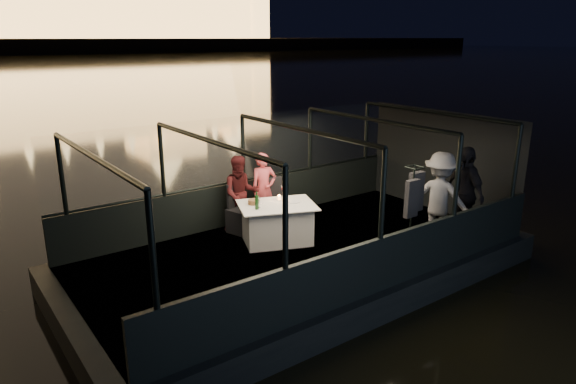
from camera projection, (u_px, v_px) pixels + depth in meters
boat_hull at (300, 274)px, 9.80m from camera, size 8.60×4.40×1.00m
boat_deck at (301, 251)px, 9.66m from camera, size 8.00×4.00×0.04m
gunwale_port at (244, 201)px, 11.07m from camera, size 8.00×0.08×0.90m
gunwale_starboard at (379, 265)px, 7.98m from camera, size 8.00×0.08×0.90m
cabin_glass_port at (243, 149)px, 10.74m from camera, size 8.00×0.02×1.40m
cabin_glass_starboard at (383, 194)px, 7.65m from camera, size 8.00×0.02×1.40m
cabin_roof_glass at (301, 129)px, 8.99m from camera, size 8.00×4.00×0.02m
end_wall_fore at (71, 241)px, 7.06m from camera, size 0.02×4.00×2.30m
end_wall_aft at (441, 162)px, 11.59m from camera, size 0.02×4.00×2.30m
canopy_ribs at (301, 192)px, 9.32m from camera, size 8.00×4.00×2.30m
dining_table_central at (277, 223)px, 9.95m from camera, size 1.74×1.51×0.77m
chair_port_left at (241, 211)px, 10.45m from camera, size 0.58×0.58×0.99m
chair_port_right at (277, 205)px, 10.80m from camera, size 0.57×0.57×1.00m
coat_stand at (412, 210)px, 9.12m from camera, size 0.56×0.49×1.73m
person_woman_coral at (264, 190)px, 10.83m from camera, size 0.62×0.47×1.55m
person_man_maroon at (241, 195)px, 10.48m from camera, size 0.92×0.83×1.57m
passenger_stripe at (439, 200)px, 9.82m from camera, size 1.06×1.33×1.80m
passenger_dark at (463, 197)px, 10.04m from camera, size 0.77×1.18×1.86m
wine_bottle at (257, 202)px, 9.54m from camera, size 0.07×0.07×0.33m
bread_basket at (254, 202)px, 9.87m from camera, size 0.27×0.27×0.09m
amber_candle at (279, 198)px, 10.14m from camera, size 0.06×0.06×0.09m
plate_near at (294, 201)px, 10.01m from camera, size 0.32×0.32×0.02m
plate_far at (257, 203)px, 9.92m from camera, size 0.23×0.23×0.01m
wine_glass_white at (259, 203)px, 9.64m from camera, size 0.08×0.08×0.18m
wine_glass_red at (282, 192)px, 10.35m from camera, size 0.09×0.09×0.21m
wine_glass_empty at (286, 199)px, 9.89m from camera, size 0.07×0.07×0.20m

